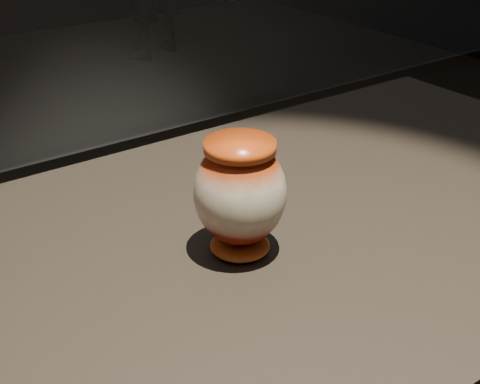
% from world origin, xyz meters
% --- Properties ---
extents(main_vase, '(0.15, 0.15, 0.18)m').
position_xyz_m(main_vase, '(0.16, -0.03, 1.00)').
color(main_vase, '#6A1509').
rests_on(main_vase, display_plinth).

